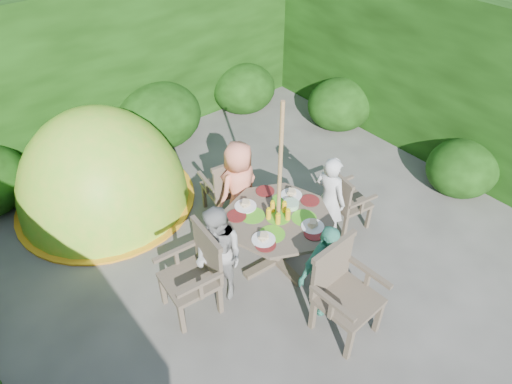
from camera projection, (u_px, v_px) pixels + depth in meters
ground at (258, 269)px, 5.54m from camera, size 60.00×60.00×0.00m
hedge_enclosure at (189, 136)px, 5.56m from camera, size 9.00×9.00×2.50m
patio_table at (278, 224)px, 5.25m from camera, size 1.36×1.36×0.89m
parasol_pole at (279, 192)px, 4.95m from camera, size 0.05×0.05×2.20m
garden_chair_right at (345, 200)px, 5.86m from camera, size 0.52×0.57×0.85m
garden_chair_left at (196, 272)px, 4.82m from camera, size 0.58×0.64×0.99m
garden_chair_back at (227, 186)px, 6.03m from camera, size 0.61×0.56×0.90m
garden_chair_front at (342, 290)px, 4.60m from camera, size 0.65×0.59×1.04m
child_right at (329, 199)px, 5.61m from camera, size 0.33×0.47×1.22m
child_left at (219, 255)px, 4.90m from camera, size 0.55×0.66×1.22m
child_back at (239, 187)px, 5.74m from camera, size 0.69×0.51×1.29m
child_front at (324, 269)px, 4.76m from camera, size 0.70×0.32×1.18m
dome_tent at (108, 202)px, 6.52m from camera, size 2.89×2.89×2.83m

